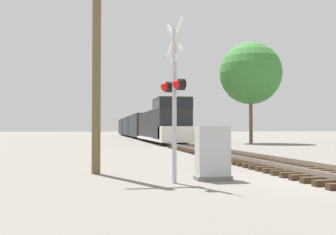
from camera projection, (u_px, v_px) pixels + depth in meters
name	position (u px, v px, depth m)	size (l,w,h in m)	color
freight_train	(138.00, 126.00, 62.55)	(2.94, 63.16, 4.19)	#232326
crossing_signal_near	(174.00, 91.00, 10.50)	(0.55, 1.01, 4.36)	#B7B7BC
relay_cabinet	(213.00, 154.00, 11.12)	(1.00, 0.58, 1.52)	slate
utility_pole	(97.00, 42.00, 12.73)	(1.80, 0.28, 8.27)	brown
tree_mid_background	(251.00, 73.00, 39.73)	(6.28, 6.28, 10.22)	brown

